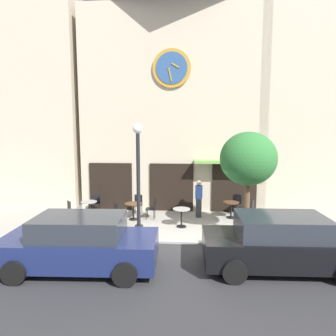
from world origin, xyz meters
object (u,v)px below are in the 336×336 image
at_px(cafe_chair_right_end, 237,203).
at_px(pedestrian_blue, 199,198).
at_px(cafe_table_rightmost, 133,208).
at_px(parked_car_black, 281,243).
at_px(cafe_chair_by_entrance, 250,208).
at_px(cafe_chair_curbside, 118,212).
at_px(cafe_table_center, 181,214).
at_px(cafe_table_near_door, 89,206).
at_px(cafe_chair_outer, 96,202).
at_px(parked_car_navy, 80,243).
at_px(street_lamp, 138,180).
at_px(street_tree, 248,159).
at_px(cafe_chair_under_awning, 152,207).
at_px(cafe_chair_facing_street, 138,203).
at_px(cafe_table_center_right, 231,207).
at_px(cafe_chair_corner, 72,209).

relative_size(cafe_chair_right_end, pedestrian_blue, 0.54).
bearing_deg(cafe_table_rightmost, pedestrian_blue, 12.11).
distance_m(pedestrian_blue, parked_car_black, 5.45).
bearing_deg(cafe_chair_by_entrance, pedestrian_blue, 172.45).
bearing_deg(cafe_chair_curbside, cafe_table_center, -2.79).
bearing_deg(cafe_table_near_door, cafe_chair_outer, 88.78).
bearing_deg(cafe_chair_right_end, parked_car_navy, -130.24).
height_order(street_lamp, pedestrian_blue, street_lamp).
relative_size(street_tree, cafe_chair_under_awning, 4.28).
xyz_separation_m(cafe_chair_by_entrance, cafe_chair_facing_street, (-5.05, 0.56, 0.00)).
distance_m(cafe_table_center_right, cafe_chair_by_entrance, 0.84).
xyz_separation_m(cafe_table_near_door, cafe_table_rightmost, (2.00, -0.07, 0.00)).
relative_size(cafe_chair_by_entrance, parked_car_navy, 0.21).
bearing_deg(street_tree, street_lamp, -177.17).
xyz_separation_m(cafe_chair_by_entrance, cafe_chair_curbside, (-5.57, -1.03, 0.00)).
bearing_deg(cafe_table_near_door, cafe_chair_facing_street, 21.81).
xyz_separation_m(pedestrian_blue, parked_car_navy, (-3.42, -5.47, -0.10)).
relative_size(cafe_chair_corner, parked_car_navy, 0.21).
bearing_deg(cafe_chair_under_awning, cafe_table_center, -37.72).
bearing_deg(street_tree, pedestrian_blue, 126.53).
xyz_separation_m(cafe_table_near_door, parked_car_black, (7.05, -4.45, 0.23)).
bearing_deg(cafe_chair_right_end, cafe_table_center, -139.40).
height_order(cafe_table_rightmost, cafe_chair_by_entrance, cafe_chair_by_entrance).
relative_size(cafe_chair_by_entrance, cafe_chair_under_awning, 1.00).
bearing_deg(cafe_table_center_right, cafe_chair_outer, 176.98).
bearing_deg(street_lamp, cafe_chair_under_awning, 83.37).
height_order(street_lamp, cafe_chair_under_awning, street_lamp).
height_order(cafe_chair_right_end, parked_car_navy, parked_car_navy).
distance_m(cafe_table_center_right, cafe_chair_under_awning, 3.50).
distance_m(cafe_table_center, cafe_chair_curbside, 2.63).
height_order(street_lamp, parked_car_black, street_lamp).
bearing_deg(cafe_chair_outer, cafe_chair_right_end, 3.30).
distance_m(cafe_table_near_door, pedestrian_blue, 4.89).
bearing_deg(cafe_chair_facing_street, cafe_chair_right_end, 5.33).
distance_m(cafe_table_center_right, cafe_chair_facing_street, 4.27).
xyz_separation_m(cafe_chair_right_end, cafe_chair_under_awning, (-3.83, -1.14, 0.00)).
bearing_deg(cafe_table_center, cafe_chair_outer, 156.67).
height_order(cafe_chair_curbside, parked_car_black, parked_car_black).
bearing_deg(cafe_chair_facing_street, cafe_table_center_right, -3.79).
distance_m(street_lamp, parked_car_navy, 3.45).
xyz_separation_m(cafe_chair_right_end, cafe_chair_facing_street, (-4.61, -0.43, 0.00)).
distance_m(cafe_chair_by_entrance, cafe_chair_under_awning, 4.27).
height_order(cafe_chair_curbside, parked_car_navy, parked_car_navy).
height_order(cafe_chair_facing_street, pedestrian_blue, pedestrian_blue).
bearing_deg(cafe_chair_facing_street, street_tree, -29.61).
distance_m(cafe_table_near_door, cafe_table_center_right, 6.31).
relative_size(cafe_chair_outer, cafe_chair_curbside, 1.00).
height_order(cafe_table_rightmost, pedestrian_blue, pedestrian_blue).
distance_m(street_tree, cafe_chair_under_awning, 4.79).
bearing_deg(street_lamp, cafe_table_near_door, 142.73).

